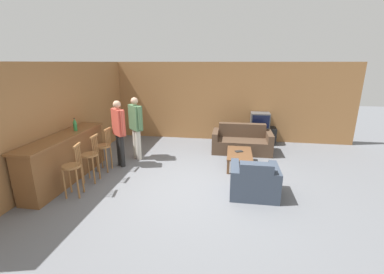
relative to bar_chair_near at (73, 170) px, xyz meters
The scene contains 16 objects.
ground_plane 2.44m from the bar_chair_near, 18.20° to the left, with size 24.00×24.00×0.00m, color slate.
wall_back 5.01m from the bar_chair_near, 62.96° to the left, with size 9.40×0.08×2.60m.
wall_left 2.39m from the bar_chair_near, 113.82° to the left, with size 0.08×8.68×2.60m.
bar_counter 0.86m from the bar_chair_near, 132.60° to the left, with size 0.55×2.55×1.06m.
bar_chair_near is the anchor object (origin of this frame).
bar_chair_mid 0.65m from the bar_chair_near, 89.98° to the left, with size 0.38×0.38×1.08m.
bar_chair_far 1.26m from the bar_chair_near, 89.99° to the left, with size 0.37×0.37×1.08m.
couch_far 4.66m from the bar_chair_near, 43.49° to the left, with size 1.72×0.83×0.81m.
armchair_near 3.59m from the bar_chair_near, ahead, with size 0.94×0.79×0.79m.
coffee_table 3.87m from the bar_chair_near, 31.73° to the left, with size 0.62×1.10×0.37m.
tv_unit 5.72m from the bar_chair_near, 46.12° to the left, with size 1.05×0.46×0.55m.
tv 5.71m from the bar_chair_near, 46.10° to the left, with size 0.59×0.48×0.48m.
bottle 1.33m from the bar_chair_near, 116.87° to the left, with size 0.08×0.08×0.30m.
book_on_table 3.89m from the bar_chair_near, 32.79° to the left, with size 0.22×0.19×0.02m.
person_by_window 2.26m from the bar_chair_near, 76.89° to the left, with size 0.47×0.46×1.70m.
person_by_counter 1.68m from the bar_chair_near, 80.52° to the left, with size 0.43×0.40×1.69m.
Camera 1 is at (0.78, -4.98, 2.59)m, focal length 24.00 mm.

